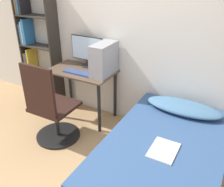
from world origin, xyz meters
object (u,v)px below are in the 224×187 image
at_px(bookshelf, 34,46).
at_px(monitor, 87,50).
at_px(office_chair, 52,113).
at_px(pc_tower, 104,59).
at_px(keyboard, 78,73).
at_px(bed, 163,162).

bearing_deg(bookshelf, monitor, 1.37).
relative_size(office_chair, monitor, 2.16).
height_order(bookshelf, pc_tower, bookshelf).
xyz_separation_m(bookshelf, keyboard, (1.01, -0.26, -0.15)).
relative_size(bookshelf, pc_tower, 4.26).
xyz_separation_m(bookshelf, pc_tower, (1.32, -0.11, 0.05)).
xyz_separation_m(bookshelf, monitor, (0.97, 0.02, 0.08)).
bearing_deg(bed, keyboard, 158.90).
distance_m(office_chair, monitor, 1.00).
height_order(bed, monitor, monitor).
bearing_deg(office_chair, pc_tower, 63.31).
bearing_deg(pc_tower, keyboard, -155.02).
height_order(office_chair, keyboard, office_chair).
bearing_deg(bookshelf, office_chair, -39.33).
relative_size(office_chair, bed, 0.58).
bearing_deg(keyboard, bed, -21.10).
distance_m(office_chair, pc_tower, 0.94).
height_order(bed, pc_tower, pc_tower).
xyz_separation_m(office_chair, monitor, (-0.00, 0.82, 0.57)).
bearing_deg(office_chair, keyboard, 86.19).
bearing_deg(monitor, bed, -29.66).
distance_m(office_chair, keyboard, 0.64).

